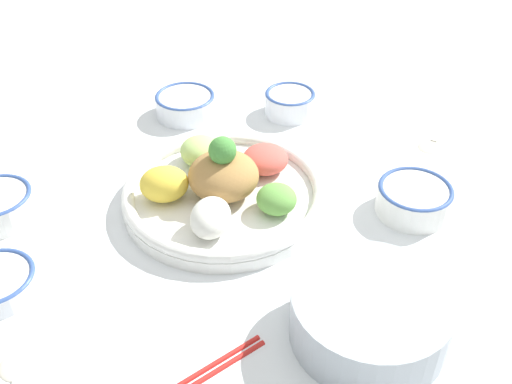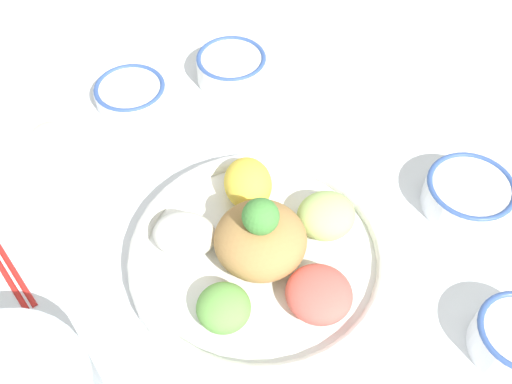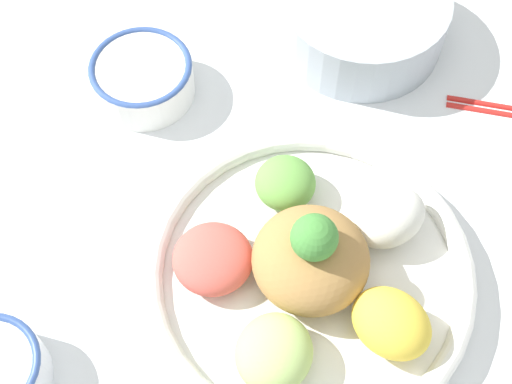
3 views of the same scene
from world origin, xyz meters
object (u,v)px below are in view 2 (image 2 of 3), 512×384
object	(u,v)px
salad_platter	(261,251)
sauce_bowl_far	(468,194)
sauce_bowl_dark	(232,67)
rice_bowl_plain	(131,93)
serving_spoon_main	(31,134)

from	to	relation	value
salad_platter	sauce_bowl_far	size ratio (longest dim) A/B	2.79
sauce_bowl_dark	rice_bowl_plain	xyz separation A→B (m)	(-0.09, -0.13, -0.01)
rice_bowl_plain	serving_spoon_main	size ratio (longest dim) A/B	0.87
sauce_bowl_dark	rice_bowl_plain	bearing A→B (deg)	-123.60
salad_platter	rice_bowl_plain	world-z (taller)	salad_platter
sauce_bowl_far	serving_spoon_main	distance (m)	0.62
salad_platter	serving_spoon_main	xyz separation A→B (m)	(-0.40, -0.03, -0.03)
serving_spoon_main	salad_platter	bearing A→B (deg)	121.89
rice_bowl_plain	serving_spoon_main	world-z (taller)	rice_bowl_plain
sauce_bowl_dark	sauce_bowl_far	xyz separation A→B (m)	(0.41, -0.00, -0.00)
salad_platter	rice_bowl_plain	xyz separation A→B (m)	(-0.34, 0.11, -0.01)
salad_platter	serving_spoon_main	world-z (taller)	salad_platter
sauce_bowl_dark	serving_spoon_main	xyz separation A→B (m)	(-0.15, -0.28, -0.02)
salad_platter	sauce_bowl_dark	distance (m)	0.35
rice_bowl_plain	sauce_bowl_far	world-z (taller)	sauce_bowl_far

